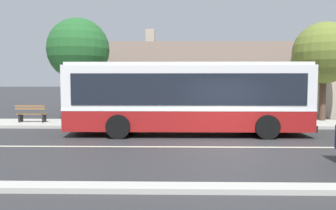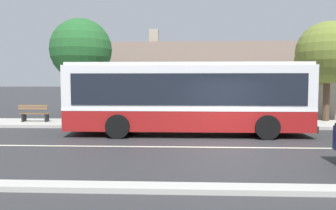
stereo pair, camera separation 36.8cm
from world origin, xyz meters
name	(u,v)px [view 1 (the left image)]	position (x,y,z in m)	size (l,w,h in m)	color
ground_plane	(231,147)	(0.00, 0.00, 0.00)	(300.00, 300.00, 0.00)	#2D2D30
sidewalk_far	(212,124)	(0.00, 6.00, 0.07)	(60.00, 3.00, 0.15)	#ADAAA3
curb_near	(270,189)	(0.00, -4.75, 0.06)	(60.00, 0.50, 0.12)	#ADAAA3
lane_divider_stripe	(231,147)	(0.00, 0.00, 0.00)	(60.00, 0.16, 0.01)	beige
community_building	(223,89)	(1.67, 13.43, 1.82)	(21.06, 8.87, 6.43)	tan
transit_bus	(187,96)	(-1.47, 2.90, 1.69)	(10.51, 2.82, 3.15)	maroon
bench_by_building	(32,115)	(-9.78, 5.88, 0.56)	(1.61, 0.51, 0.94)	brown
street_tree_primary	(321,56)	(6.24, 7.18, 3.79)	(3.45, 3.45, 5.68)	#4C3828
street_tree_secondary	(80,51)	(-7.50, 7.30, 4.09)	(3.54, 3.54, 5.98)	#4C3828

